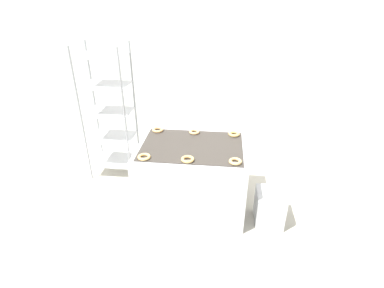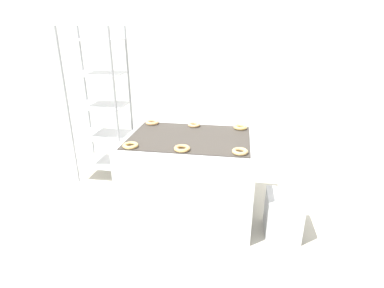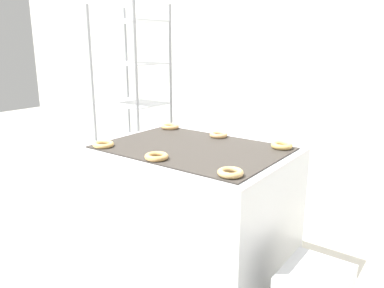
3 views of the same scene
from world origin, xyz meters
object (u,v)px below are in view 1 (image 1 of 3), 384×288
Objects in this scene: donut_far_left at (158,130)px; donut_far_center at (194,132)px; donut_near_left at (144,157)px; donut_near_center at (188,159)px; fryer_machine at (192,176)px; baking_rack_cart at (109,112)px; donut_far_right at (234,134)px; glaze_bin at (269,207)px; donut_near_right at (235,161)px.

donut_far_center is at bearing -1.13° from donut_far_left.
donut_near_center is at bearing 0.07° from donut_near_left.
baking_rack_cart reaches higher than fryer_machine.
donut_far_right is at bearing -11.38° from baking_rack_cart.
glaze_bin is at bearing -49.93° from donut_far_right.
donut_far_center is (-0.48, 0.65, -0.00)m from donut_near_right.
fryer_machine is at bearing 167.81° from glaze_bin.
donut_far_left is 1.03× the size of donut_far_right.
glaze_bin is at bearing -29.83° from donut_far_center.
glaze_bin is (0.91, -0.20, -0.22)m from fryer_machine.
donut_far_center is (-0.01, 0.33, 0.43)m from fryer_machine.
glaze_bin is (2.10, -0.85, -0.73)m from baking_rack_cart.
donut_far_center is (0.46, 0.66, 0.00)m from donut_near_left.
donut_far_right is at bearing 34.67° from donut_near_left.
donut_far_right is (0.94, -0.02, 0.00)m from donut_far_left.
donut_far_center is at bearing 126.73° from donut_near_right.
donut_far_right is at bearing 53.36° from donut_near_center.
donut_near_left is (0.72, -0.99, -0.08)m from baking_rack_cart.
donut_near_right is at bearing -53.27° from donut_far_center.
fryer_machine is 0.55m from donut_near_center.
donut_far_center reaches higher than fryer_machine.
donut_near_left is 0.98× the size of donut_near_center.
donut_near_center is (-0.01, -0.33, 0.43)m from fryer_machine.
donut_near_center is at bearing -91.57° from fryer_machine.
fryer_machine is 9.27× the size of donut_near_right.
donut_far_left is (-0.45, 0.67, 0.00)m from donut_near_center.
donut_near_left is 0.46m from donut_near_center.
fryer_machine is at bearing 35.45° from donut_near_left.
fryer_machine is at bearing -28.77° from baking_rack_cart.
baking_rack_cart is 13.44× the size of donut_far_right.
donut_near_left is 0.80m from donut_far_center.
glaze_bin is at bearing 5.64° from donut_near_left.
donut_near_right reaches higher than donut_near_left.
donut_far_left is (0.73, -0.32, -0.07)m from baking_rack_cart.
fryer_machine is 0.95m from glaze_bin.
fryer_machine reaches higher than glaze_bin.
donut_far_right reaches higher than glaze_bin.
donut_near_center is 0.81m from donut_far_left.
donut_far_left is at bearing 89.82° from donut_near_left.
glaze_bin is 2.92× the size of donut_near_right.
donut_far_right is at bearing 33.90° from fryer_machine.
donut_near_right is at bearing -30.30° from baking_rack_cart.
baking_rack_cart is at bearing 151.23° from fryer_machine.
donut_near_right is 0.81m from donut_far_center.
baking_rack_cart is 14.25× the size of donut_far_center.
donut_near_center is at bearing -55.77° from donut_far_left.
baking_rack_cart is at bearing 168.62° from donut_far_right.
baking_rack_cart reaches higher than donut_far_left.
donut_far_left is at bearing 178.87° from donut_far_center.
donut_far_center is 0.94× the size of donut_far_right.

